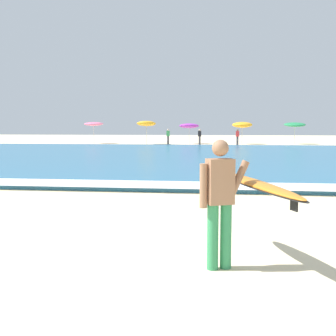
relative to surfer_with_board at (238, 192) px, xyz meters
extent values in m
plane|color=beige|center=(-3.38, 0.21, -1.03)|extent=(160.00, 160.00, 0.00)
cube|color=teal|center=(-3.38, 20.35, -0.96)|extent=(120.00, 28.00, 0.14)
cube|color=white|center=(-3.38, 6.95, -0.89)|extent=(120.00, 1.60, 0.01)
cylinder|color=#338E56|center=(-0.32, -0.13, -0.59)|extent=(0.15, 0.15, 0.88)
cylinder|color=#338E56|center=(-0.15, -0.06, -0.59)|extent=(0.15, 0.15, 0.88)
cube|color=#9E7051|center=(-0.23, -0.09, 0.15)|extent=(0.40, 0.33, 0.60)
sphere|color=#9E7051|center=(-0.23, -0.09, 0.59)|extent=(0.22, 0.22, 0.22)
cylinder|color=#9E7051|center=(-0.45, -0.18, 0.10)|extent=(0.10, 0.10, 0.58)
cylinder|color=#9E7051|center=(0.01, 0.03, 0.17)|extent=(0.33, 0.21, 0.51)
ellipsoid|color=orange|center=(0.25, 0.10, 0.10)|extent=(1.18, 2.34, 0.15)
ellipsoid|color=black|center=(0.25, 0.10, 0.08)|extent=(1.24, 2.44, 0.11)
cube|color=black|center=(0.61, -0.79, -0.02)|extent=(0.07, 0.14, 0.14)
cylinder|color=beige|center=(-13.72, 38.80, -0.02)|extent=(0.05, 0.05, 2.03)
ellipsoid|color=pink|center=(-13.72, 38.80, 1.05)|extent=(2.02, 2.03, 0.46)
cylinder|color=beige|center=(-7.88, 37.85, -0.01)|extent=(0.05, 0.05, 2.04)
ellipsoid|color=#F4A31E|center=(-7.88, 37.85, 1.08)|extent=(1.96, 1.99, 0.66)
cylinder|color=beige|center=(-3.60, 39.44, -0.13)|extent=(0.05, 0.05, 1.81)
ellipsoid|color=purple|center=(-3.60, 39.44, 0.85)|extent=(2.07, 2.10, 0.59)
cylinder|color=beige|center=(1.88, 39.20, -0.08)|extent=(0.05, 0.05, 1.90)
ellipsoid|color=#F4A31E|center=(1.88, 39.20, 0.95)|extent=(2.05, 2.07, 0.68)
cylinder|color=beige|center=(7.25, 39.93, -0.06)|extent=(0.05, 0.05, 1.94)
ellipsoid|color=#23844C|center=(7.25, 39.93, 0.97)|extent=(2.20, 2.23, 0.62)
cylinder|color=#383842|center=(1.32, 36.55, -0.61)|extent=(0.20, 0.20, 0.84)
cube|color=red|center=(1.32, 36.55, 0.08)|extent=(0.32, 0.20, 0.54)
sphere|color=brown|center=(1.32, 36.55, 0.45)|extent=(0.20, 0.20, 0.20)
cylinder|color=#383842|center=(-2.39, 37.45, -0.61)|extent=(0.20, 0.20, 0.84)
cube|color=black|center=(-2.39, 37.45, 0.08)|extent=(0.32, 0.20, 0.54)
sphere|color=beige|center=(-2.39, 37.45, 0.45)|extent=(0.20, 0.20, 0.20)
cylinder|color=#383842|center=(-5.60, 37.58, -0.61)|extent=(0.20, 0.20, 0.84)
cube|color=#338C4C|center=(-5.60, 37.58, 0.08)|extent=(0.32, 0.20, 0.54)
sphere|color=beige|center=(-5.60, 37.58, 0.45)|extent=(0.20, 0.20, 0.20)
camera|label=1|loc=(-0.22, -5.74, 0.88)|focal=45.98mm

